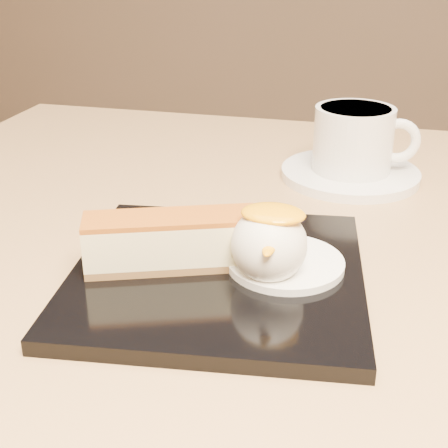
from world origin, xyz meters
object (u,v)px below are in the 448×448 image
(ice_cream_scoop, at_px, (269,245))
(saucer, at_px, (350,174))
(cheesecake, at_px, (171,241))
(table, at_px, (224,383))
(coffee_cup, at_px, (355,138))
(dessert_plate, at_px, (218,275))

(ice_cream_scoop, height_order, saucer, ice_cream_scoop)
(saucer, bearing_deg, cheesecake, -114.89)
(saucer, bearing_deg, table, -117.43)
(cheesecake, relative_size, saucer, 0.89)
(table, xyz_separation_m, coffee_cup, (0.10, 0.19, 0.20))
(ice_cream_scoop, bearing_deg, table, 125.78)
(table, relative_size, saucer, 5.33)
(coffee_cup, bearing_deg, table, -124.47)
(table, relative_size, dessert_plate, 3.64)
(table, distance_m, coffee_cup, 0.29)
(dessert_plate, xyz_separation_m, coffee_cup, (0.09, 0.25, 0.04))
(coffee_cup, bearing_deg, ice_cream_scoop, -106.81)
(dessert_plate, relative_size, coffee_cup, 1.94)
(ice_cream_scoop, relative_size, saucer, 0.37)
(saucer, xyz_separation_m, coffee_cup, (0.00, 0.00, 0.04))
(dessert_plate, relative_size, cheesecake, 1.64)
(cheesecake, distance_m, coffee_cup, 0.29)
(dessert_plate, xyz_separation_m, ice_cream_scoop, (0.04, -0.00, 0.03))
(ice_cream_scoop, xyz_separation_m, coffee_cup, (0.05, 0.26, 0.01))
(cheesecake, bearing_deg, coffee_cup, 44.00)
(table, bearing_deg, dessert_plate, -79.97)
(table, distance_m, cheesecake, 0.20)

